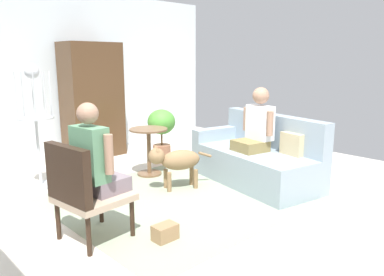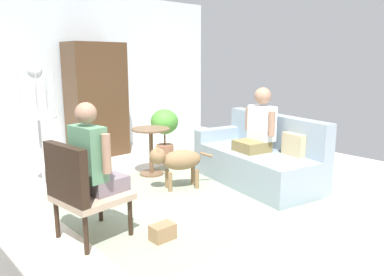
{
  "view_description": "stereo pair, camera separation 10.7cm",
  "coord_description": "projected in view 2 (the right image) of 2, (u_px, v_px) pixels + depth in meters",
  "views": [
    {
      "loc": [
        -2.8,
        -3.15,
        1.64
      ],
      "look_at": [
        0.02,
        -0.16,
        0.78
      ],
      "focal_mm": 35.38,
      "sensor_mm": 36.0,
      "label": 1
    },
    {
      "loc": [
        -2.72,
        -3.22,
        1.64
      ],
      "look_at": [
        0.02,
        -0.16,
        0.78
      ],
      "focal_mm": 35.38,
      "sensor_mm": 36.0,
      "label": 2
    }
  ],
  "objects": [
    {
      "name": "dog",
      "position": [
        177.0,
        160.0,
        4.8
      ],
      "size": [
        0.79,
        0.44,
        0.59
      ],
      "color": "olive",
      "rests_on": "ground"
    },
    {
      "name": "area_rug",
      "position": [
        176.0,
        199.0,
        4.51
      ],
      "size": [
        2.57,
        2.48,
        0.01
      ],
      "primitive_type": "cube",
      "color": "gray",
      "rests_on": "ground"
    },
    {
      "name": "back_wall",
      "position": [
        65.0,
        75.0,
        6.4
      ],
      "size": [
        6.18,
        0.12,
        2.76
      ],
      "primitive_type": "cube",
      "color": "silver",
      "rests_on": "ground"
    },
    {
      "name": "ground_plane",
      "position": [
        182.0,
        201.0,
        4.46
      ],
      "size": [
        7.17,
        7.17,
        0.0
      ],
      "primitive_type": "plane",
      "color": "beige"
    },
    {
      "name": "armoire_cabinet",
      "position": [
        97.0,
        100.0,
        6.41
      ],
      "size": [
        0.93,
        0.56,
        1.91
      ],
      "primitive_type": "cube",
      "color": "#4C331E",
      "rests_on": "ground"
    },
    {
      "name": "person_on_armchair",
      "position": [
        93.0,
        158.0,
        3.44
      ],
      "size": [
        0.46,
        0.52,
        0.85
      ],
      "color": "slate"
    },
    {
      "name": "armchair",
      "position": [
        80.0,
        187.0,
        3.37
      ],
      "size": [
        0.64,
        0.64,
        0.93
      ],
      "color": "black",
      "rests_on": "ground"
    },
    {
      "name": "person_on_couch",
      "position": [
        259.0,
        126.0,
        4.96
      ],
      "size": [
        0.5,
        0.53,
        0.83
      ],
      "color": "olive"
    },
    {
      "name": "potted_plant",
      "position": [
        165.0,
        129.0,
        6.07
      ],
      "size": [
        0.45,
        0.45,
        0.85
      ],
      "color": "#996047",
      "rests_on": "ground"
    },
    {
      "name": "handbag",
      "position": [
        163.0,
        232.0,
        3.49
      ],
      "size": [
        0.22,
        0.15,
        0.15
      ],
      "primitive_type": "cube",
      "color": "#99724C",
      "rests_on": "ground"
    },
    {
      "name": "round_end_table",
      "position": [
        151.0,
        146.0,
        5.39
      ],
      "size": [
        0.54,
        0.54,
        0.68
      ],
      "color": "brown",
      "rests_on": "ground"
    },
    {
      "name": "bird_cage_stand",
      "position": [
        39.0,
        120.0,
        4.83
      ],
      "size": [
        0.44,
        0.44,
        1.58
      ],
      "color": "silver",
      "rests_on": "ground"
    },
    {
      "name": "couch",
      "position": [
        259.0,
        159.0,
        5.09
      ],
      "size": [
        1.17,
        1.92,
        0.9
      ],
      "color": "#8EA0AD",
      "rests_on": "ground"
    }
  ]
}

